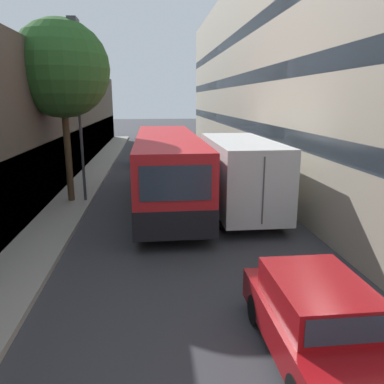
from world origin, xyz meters
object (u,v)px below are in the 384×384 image
(car_hatchback, at_px, (317,320))
(street_lamp, at_px, (77,80))
(street_tree_left, at_px, (61,69))
(bus, at_px, (167,168))
(box_truck, at_px, (235,170))
(panel_van, at_px, (152,149))

(car_hatchback, distance_m, street_lamp, 13.10)
(street_lamp, height_order, street_tree_left, street_tree_left)
(bus, bearing_deg, box_truck, -19.43)
(street_lamp, bearing_deg, car_hatchback, -62.00)
(car_hatchback, bearing_deg, bus, 101.50)
(bus, height_order, street_lamp, street_lamp)
(street_lamp, xyz_separation_m, street_tree_left, (-0.61, 0.06, 0.40))
(panel_van, bearing_deg, car_hatchback, -82.42)
(box_truck, bearing_deg, street_tree_left, 169.17)
(box_truck, distance_m, street_tree_left, 8.23)
(box_truck, distance_m, panel_van, 11.70)
(car_hatchback, relative_size, street_lamp, 0.51)
(box_truck, height_order, street_lamp, street_lamp)
(box_truck, distance_m, street_lamp, 7.50)
(bus, xyz_separation_m, street_lamp, (-3.62, 0.30, 3.66))
(car_hatchback, xyz_separation_m, box_truck, (0.64, 9.58, 0.87))
(panel_van, bearing_deg, box_truck, -73.06)
(car_hatchback, xyz_separation_m, panel_van, (-2.76, 20.76, 0.38))
(bus, xyz_separation_m, box_truck, (2.79, -0.99, 0.00))
(car_hatchback, xyz_separation_m, street_tree_left, (-6.38, 10.92, 4.93))
(car_hatchback, bearing_deg, panel_van, 97.58)
(box_truck, bearing_deg, panel_van, 106.94)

